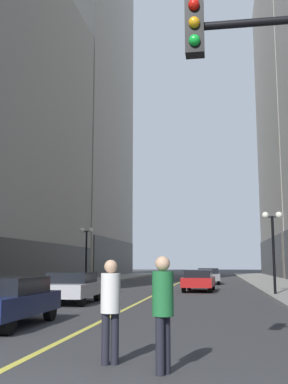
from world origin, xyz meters
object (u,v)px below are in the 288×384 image
object	(u,v)px
pedestrian_in_green_parka	(163,304)
street_lamp_right_mid	(273,234)
street_lamp_left_far	(86,243)
car_navy	(6,300)
car_red	(199,280)
car_grey	(209,275)
car_silver	(71,286)
pedestrian_in_white_shirt	(110,303)

from	to	relation	value
pedestrian_in_green_parka	street_lamp_right_mid	size ratio (longest dim) A/B	0.41
street_lamp_left_far	street_lamp_right_mid	bearing A→B (deg)	-36.03
car_navy	car_red	world-z (taller)	same
car_grey	street_lamp_left_far	distance (m)	10.91
car_red	car_grey	bearing A→B (deg)	87.85
car_grey	car_silver	bearing A→B (deg)	-105.25
car_navy	car_red	distance (m)	17.73
car_navy	pedestrian_in_green_parka	xyz separation A→B (m)	(4.90, -4.90, 0.35)
car_grey	pedestrian_in_white_shirt	size ratio (longest dim) A/B	2.36
car_silver	pedestrian_in_white_shirt	bearing A→B (deg)	-69.46
car_red	street_lamp_left_far	size ratio (longest dim) A/B	1.05
car_navy	street_lamp_left_far	xyz separation A→B (m)	(-4.09, 22.38, 2.54)
car_grey	pedestrian_in_green_parka	distance (m)	32.71
car_navy	street_lamp_right_mid	distance (m)	15.91
car_red	street_lamp_right_mid	bearing A→B (deg)	-44.76
street_lamp_right_mid	car_silver	bearing A→B (deg)	-148.92
car_red	street_lamp_left_far	bearing A→B (deg)	148.90
street_lamp_left_far	street_lamp_right_mid	distance (m)	15.83
car_grey	pedestrian_in_green_parka	world-z (taller)	pedestrian_in_green_parka
pedestrian_in_green_parka	street_lamp_left_far	xyz separation A→B (m)	(-8.99, 27.28, 2.19)
car_red	street_lamp_right_mid	distance (m)	6.29
car_navy	street_lamp_right_mid	xyz separation A→B (m)	(8.71, 13.07, 2.54)
car_grey	street_lamp_right_mid	distance (m)	15.40
car_grey	street_lamp_right_mid	world-z (taller)	street_lamp_right_mid
car_grey	street_lamp_right_mid	bearing A→B (deg)	-75.96
car_silver	street_lamp_right_mid	bearing A→B (deg)	31.08
car_navy	pedestrian_in_white_shirt	bearing A→B (deg)	-47.84
car_silver	pedestrian_in_green_parka	world-z (taller)	pedestrian_in_green_parka
pedestrian_in_green_parka	street_lamp_left_far	distance (m)	28.80
car_red	pedestrian_in_green_parka	size ratio (longest dim) A/B	2.55
car_red	pedestrian_in_white_shirt	bearing A→B (deg)	-91.86
street_lamp_right_mid	car_red	bearing A→B (deg)	135.24
street_lamp_left_far	street_lamp_right_mid	size ratio (longest dim) A/B	1.00
car_navy	pedestrian_in_green_parka	distance (m)	6.94
car_silver	street_lamp_left_far	bearing A→B (deg)	103.53
pedestrian_in_white_shirt	pedestrian_in_green_parka	bearing A→B (deg)	-29.91
car_grey	pedestrian_in_white_shirt	bearing A→B (deg)	-91.96
pedestrian_in_green_parka	car_silver	bearing A→B (deg)	113.57
street_lamp_right_mid	pedestrian_in_green_parka	bearing A→B (deg)	-101.98
pedestrian_in_white_shirt	street_lamp_left_far	size ratio (longest dim) A/B	0.40
car_red	car_grey	xyz separation A→B (m)	(0.40, 10.68, -0.00)
car_silver	car_red	distance (m)	10.90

